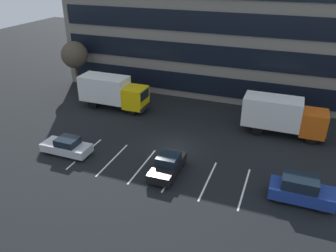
{
  "coord_description": "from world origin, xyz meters",
  "views": [
    {
      "loc": [
        8.9,
        -24.66,
        15.32
      ],
      "look_at": [
        -1.07,
        1.36,
        1.4
      ],
      "focal_mm": 35.66,
      "sensor_mm": 36.0,
      "label": 1
    }
  ],
  "objects_px": {
    "box_truck_orange": "(282,115)",
    "sedan_silver": "(67,146)",
    "bare_tree": "(74,55)",
    "box_truck_yellow": "(112,91)",
    "suv_navy": "(301,190)",
    "sedan_black": "(168,165)"
  },
  "relations": [
    {
      "from": "box_truck_orange",
      "to": "sedan_silver",
      "type": "xyz_separation_m",
      "value": [
        -17.14,
        -10.58,
        -1.31
      ]
    },
    {
      "from": "box_truck_orange",
      "to": "bare_tree",
      "type": "xyz_separation_m",
      "value": [
        -25.76,
        3.63,
        2.52
      ]
    },
    {
      "from": "box_truck_orange",
      "to": "box_truck_yellow",
      "type": "height_order",
      "value": "box_truck_yellow"
    },
    {
      "from": "sedan_silver",
      "to": "bare_tree",
      "type": "height_order",
      "value": "bare_tree"
    },
    {
      "from": "suv_navy",
      "to": "sedan_black",
      "type": "bearing_deg",
      "value": -179.72
    },
    {
      "from": "box_truck_yellow",
      "to": "sedan_silver",
      "type": "distance_m",
      "value": 10.59
    },
    {
      "from": "box_truck_yellow",
      "to": "suv_navy",
      "type": "bearing_deg",
      "value": -25.99
    },
    {
      "from": "sedan_black",
      "to": "box_truck_yellow",
      "type": "bearing_deg",
      "value": 136.46
    },
    {
      "from": "sedan_black",
      "to": "suv_navy",
      "type": "height_order",
      "value": "suv_navy"
    },
    {
      "from": "box_truck_orange",
      "to": "sedan_black",
      "type": "bearing_deg",
      "value": -127.6
    },
    {
      "from": "box_truck_orange",
      "to": "sedan_silver",
      "type": "height_order",
      "value": "box_truck_orange"
    },
    {
      "from": "box_truck_orange",
      "to": "sedan_black",
      "type": "distance_m",
      "value": 12.91
    },
    {
      "from": "box_truck_yellow",
      "to": "sedan_black",
      "type": "distance_m",
      "value": 14.62
    },
    {
      "from": "box_truck_yellow",
      "to": "box_truck_orange",
      "type": "bearing_deg",
      "value": 0.45
    },
    {
      "from": "suv_navy",
      "to": "bare_tree",
      "type": "xyz_separation_m",
      "value": [
        -27.85,
        13.76,
        3.62
      ]
    },
    {
      "from": "box_truck_yellow",
      "to": "bare_tree",
      "type": "distance_m",
      "value": 8.65
    },
    {
      "from": "sedan_black",
      "to": "bare_tree",
      "type": "height_order",
      "value": "bare_tree"
    },
    {
      "from": "box_truck_yellow",
      "to": "suv_navy",
      "type": "xyz_separation_m",
      "value": [
        20.48,
        -9.98,
        -1.1
      ]
    },
    {
      "from": "box_truck_orange",
      "to": "sedan_silver",
      "type": "relative_size",
      "value": 1.81
    },
    {
      "from": "sedan_black",
      "to": "sedan_silver",
      "type": "bearing_deg",
      "value": -177.51
    },
    {
      "from": "sedan_silver",
      "to": "suv_navy",
      "type": "xyz_separation_m",
      "value": [
        19.23,
        0.45,
        0.22
      ]
    },
    {
      "from": "suv_navy",
      "to": "bare_tree",
      "type": "bearing_deg",
      "value": 153.7
    }
  ]
}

